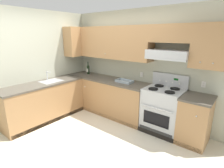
% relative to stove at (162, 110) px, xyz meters
% --- Properties ---
extents(ground_plane, '(7.04, 7.04, 0.00)m').
position_rel_stove_xyz_m(ground_plane, '(-1.16, -1.25, -0.48)').
color(ground_plane, beige).
extents(wall_back, '(4.68, 0.57, 2.55)m').
position_rel_stove_xyz_m(wall_back, '(-0.76, 0.27, 1.00)').
color(wall_back, '#B7BAA3').
rests_on(wall_back, ground_plane).
extents(wall_left, '(0.47, 4.00, 2.55)m').
position_rel_stove_xyz_m(wall_left, '(-2.75, -1.02, 0.86)').
color(wall_left, '#B7BAA3').
rests_on(wall_left, ground_plane).
extents(counter_back_run, '(3.60, 0.65, 0.91)m').
position_rel_stove_xyz_m(counter_back_run, '(-1.14, -0.01, -0.03)').
color(counter_back_run, '#A87A4C').
rests_on(counter_back_run, ground_plane).
extents(counter_left_run, '(0.63, 1.91, 1.13)m').
position_rel_stove_xyz_m(counter_left_run, '(-2.40, -1.25, -0.02)').
color(counter_left_run, '#A87A4C').
rests_on(counter_left_run, ground_plane).
extents(stove, '(0.76, 0.62, 1.20)m').
position_rel_stove_xyz_m(stove, '(0.00, 0.00, 0.00)').
color(stove, '#B7BABC').
rests_on(stove, ground_plane).
extents(wine_bottle, '(0.08, 0.08, 0.35)m').
position_rel_stove_xyz_m(wine_bottle, '(-2.28, 0.09, 0.57)').
color(wine_bottle, black).
rests_on(wine_bottle, counter_back_run).
extents(bowl, '(0.40, 0.22, 0.06)m').
position_rel_stove_xyz_m(bowl, '(-0.97, -0.01, 0.45)').
color(bowl, '#9EADB7').
rests_on(bowl, counter_back_run).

